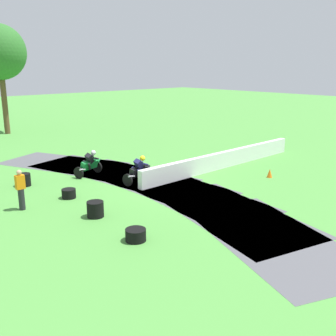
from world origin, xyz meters
name	(u,v)px	position (x,y,z in m)	size (l,w,h in m)	color
ground_plane	(161,184)	(0.00, 0.00, 0.00)	(120.00, 120.00, 0.00)	#4C933D
track_asphalt	(151,187)	(-0.62, -0.01, 0.00)	(6.61, 21.90, 0.01)	#515156
safety_barrier	(224,159)	(4.76, 0.08, 0.45)	(0.30, 12.13, 0.90)	white
motorcycle_lead_black	(140,170)	(-0.60, 0.87, 0.65)	(1.69, 0.93, 1.43)	black
motorcycle_chase_green	(90,163)	(-1.65, 3.66, 0.64)	(1.73, 1.13, 1.43)	black
tire_stack_near	(136,235)	(-4.79, -4.21, 0.20)	(0.68, 0.68, 0.40)	black
tire_stack_mid_a	(95,209)	(-4.62, -1.52, 0.30)	(0.64, 0.64, 0.60)	black
tire_stack_mid_b	(69,194)	(-4.29, 1.14, 0.20)	(0.60, 0.60, 0.40)	black
tire_stack_far	(24,180)	(-4.99, 4.14, 0.30)	(0.59, 0.59, 0.60)	black
track_marshal	(21,190)	(-6.36, 1.10, 0.82)	(0.34, 0.24, 1.63)	#232328
traffic_cone	(270,173)	(4.88, -2.82, 0.22)	(0.28, 0.28, 0.44)	orange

